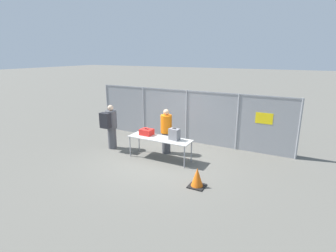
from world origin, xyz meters
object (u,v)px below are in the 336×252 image
at_px(traffic_cone, 197,178).
at_px(security_worker_near, 166,131).
at_px(suitcase_red, 147,132).
at_px(inspection_table, 160,139).
at_px(utility_trailer, 229,121).
at_px(traveler_hooded, 110,125).
at_px(suitcase_grey, 174,134).

bearing_deg(traffic_cone, security_worker_near, 136.65).
bearing_deg(suitcase_red, inspection_table, -9.72).
bearing_deg(utility_trailer, suitcase_red, -109.07).
bearing_deg(traveler_hooded, traffic_cone, -36.35).
bearing_deg(security_worker_near, traveler_hooded, 7.43).
bearing_deg(inspection_table, traffic_cone, -33.37).
height_order(suitcase_red, suitcase_grey, suitcase_grey).
relative_size(suitcase_grey, traveler_hooded, 0.24).
xyz_separation_m(inspection_table, suitcase_red, (-0.60, 0.10, 0.16)).
distance_m(traveler_hooded, utility_trailer, 5.88).
distance_m(inspection_table, traveler_hooded, 2.20).
height_order(suitcase_grey, security_worker_near, security_worker_near).
distance_m(suitcase_red, suitcase_grey, 1.13).
relative_size(suitcase_grey, utility_trailer, 0.11).
distance_m(suitcase_grey, traffic_cone, 2.02).
distance_m(suitcase_red, traffic_cone, 2.90).
bearing_deg(suitcase_red, utility_trailer, 70.93).
bearing_deg(traffic_cone, suitcase_red, 151.55).
xyz_separation_m(suitcase_grey, traveler_hooded, (-2.71, -0.03, -0.02)).
height_order(inspection_table, traffic_cone, inspection_table).
distance_m(utility_trailer, traffic_cone, 6.21).
bearing_deg(inspection_table, suitcase_red, 170.28).
distance_m(suitcase_red, utility_trailer, 5.10).
height_order(suitcase_grey, traveler_hooded, traveler_hooded).
relative_size(security_worker_near, utility_trailer, 0.45).
distance_m(traveler_hooded, traffic_cone, 4.33).
distance_m(inspection_table, utility_trailer, 5.02).
height_order(inspection_table, suitcase_grey, suitcase_grey).
distance_m(suitcase_red, traveler_hooded, 1.59).
bearing_deg(suitcase_red, traffic_cone, -28.45).
bearing_deg(inspection_table, suitcase_grey, 6.13).
distance_m(traveler_hooded, security_worker_near, 2.19).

